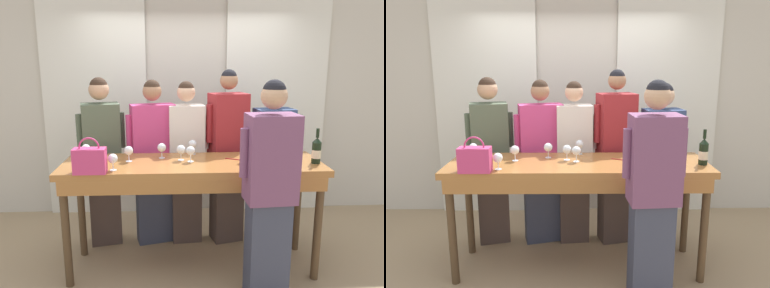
% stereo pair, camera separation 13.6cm
% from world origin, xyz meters
% --- Properties ---
extents(ground_plane, '(18.00, 18.00, 0.00)m').
position_xyz_m(ground_plane, '(0.00, 0.00, 0.00)').
color(ground_plane, tan).
extents(wall_back, '(12.00, 0.06, 2.80)m').
position_xyz_m(wall_back, '(0.00, 1.44, 1.40)').
color(wall_back, beige).
rests_on(wall_back, ground_plane).
extents(curtain_panel_left, '(1.26, 0.03, 2.69)m').
position_xyz_m(curtain_panel_left, '(-1.12, 1.38, 1.34)').
color(curtain_panel_left, white).
rests_on(curtain_panel_left, ground_plane).
extents(curtain_panel_right, '(1.26, 0.03, 2.69)m').
position_xyz_m(curtain_panel_right, '(1.12, 1.38, 1.34)').
color(curtain_panel_right, white).
rests_on(curtain_panel_right, ground_plane).
extents(tasting_bar, '(2.33, 0.69, 1.04)m').
position_xyz_m(tasting_bar, '(0.00, -0.02, 0.92)').
color(tasting_bar, '#9E6633').
rests_on(tasting_bar, ground_plane).
extents(wine_bottle, '(0.08, 0.08, 0.31)m').
position_xyz_m(wine_bottle, '(1.10, -0.10, 1.15)').
color(wine_bottle, black).
rests_on(wine_bottle, tasting_bar).
extents(handbag, '(0.26, 0.13, 0.30)m').
position_xyz_m(handbag, '(-0.85, -0.30, 1.15)').
color(handbag, '#C63870').
rests_on(handbag, tasting_bar).
extents(wine_glass_front_left, '(0.08, 0.08, 0.14)m').
position_xyz_m(wine_glass_front_left, '(0.69, -0.03, 1.14)').
color(wine_glass_front_left, white).
rests_on(wine_glass_front_left, tasting_bar).
extents(wine_glass_front_mid, '(0.08, 0.08, 0.14)m').
position_xyz_m(wine_glass_front_mid, '(0.69, -0.23, 1.14)').
color(wine_glass_front_mid, white).
rests_on(wine_glass_front_mid, tasting_bar).
extents(wine_glass_front_right, '(0.08, 0.08, 0.14)m').
position_xyz_m(wine_glass_front_right, '(0.02, 0.28, 1.14)').
color(wine_glass_front_right, white).
rests_on(wine_glass_front_right, tasting_bar).
extents(wine_glass_center_left, '(0.08, 0.08, 0.14)m').
position_xyz_m(wine_glass_center_left, '(-0.67, -0.23, 1.14)').
color(wine_glass_center_left, white).
rests_on(wine_glass_center_left, tasting_bar).
extents(wine_glass_center_mid, '(0.08, 0.08, 0.14)m').
position_xyz_m(wine_glass_center_mid, '(-0.57, 0.04, 1.14)').
color(wine_glass_center_mid, white).
rests_on(wine_glass_center_mid, tasting_bar).
extents(wine_glass_center_right, '(0.08, 0.08, 0.14)m').
position_xyz_m(wine_glass_center_right, '(-0.02, 0.01, 1.14)').
color(wine_glass_center_right, white).
rests_on(wine_glass_center_right, tasting_bar).
extents(wine_glass_back_left, '(0.08, 0.08, 0.14)m').
position_xyz_m(wine_glass_back_left, '(-0.98, 0.14, 1.14)').
color(wine_glass_back_left, white).
rests_on(wine_glass_back_left, tasting_bar).
extents(wine_glass_back_mid, '(0.08, 0.08, 0.14)m').
position_xyz_m(wine_glass_back_mid, '(0.47, -0.04, 1.14)').
color(wine_glass_back_mid, white).
rests_on(wine_glass_back_mid, tasting_bar).
extents(wine_glass_back_right, '(0.08, 0.08, 0.14)m').
position_xyz_m(wine_glass_back_right, '(-0.10, 0.06, 1.14)').
color(wine_glass_back_right, white).
rests_on(wine_glass_back_right, tasting_bar).
extents(wine_glass_near_host, '(0.08, 0.08, 0.14)m').
position_xyz_m(wine_glass_near_host, '(-0.28, 0.15, 1.14)').
color(wine_glass_near_host, white).
rests_on(wine_glass_near_host, tasting_bar).
extents(wine_glass_by_bottle, '(0.08, 0.08, 0.14)m').
position_xyz_m(wine_glass_by_bottle, '(0.91, 0.18, 1.14)').
color(wine_glass_by_bottle, white).
rests_on(wine_glass_by_bottle, tasting_bar).
extents(pen, '(0.13, 0.07, 0.01)m').
position_xyz_m(pen, '(0.38, 0.06, 1.04)').
color(pen, maroon).
rests_on(pen, tasting_bar).
extents(guest_olive_jacket, '(0.49, 0.35, 1.77)m').
position_xyz_m(guest_olive_jacket, '(-0.91, 0.55, 0.91)').
color(guest_olive_jacket, '#473833').
rests_on(guest_olive_jacket, ground_plane).
extents(guest_pink_top, '(0.55, 0.32, 1.75)m').
position_xyz_m(guest_pink_top, '(-0.38, 0.55, 0.89)').
color(guest_pink_top, '#383D51').
rests_on(guest_pink_top, ground_plane).
extents(guest_cream_sweater, '(0.48, 0.26, 1.73)m').
position_xyz_m(guest_cream_sweater, '(-0.03, 0.55, 0.89)').
color(guest_cream_sweater, '#473833').
rests_on(guest_cream_sweater, ground_plane).
extents(guest_striped_shirt, '(0.48, 0.35, 1.85)m').
position_xyz_m(guest_striped_shirt, '(0.40, 0.55, 0.94)').
color(guest_striped_shirt, '#473833').
rests_on(guest_striped_shirt, ground_plane).
extents(guest_navy_coat, '(0.51, 0.31, 1.71)m').
position_xyz_m(guest_navy_coat, '(0.88, 0.55, 0.88)').
color(guest_navy_coat, '#473833').
rests_on(guest_navy_coat, ground_plane).
extents(host_pouring, '(0.50, 0.29, 1.80)m').
position_xyz_m(host_pouring, '(0.57, -0.54, 0.92)').
color(host_pouring, '#383D51').
rests_on(host_pouring, ground_plane).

